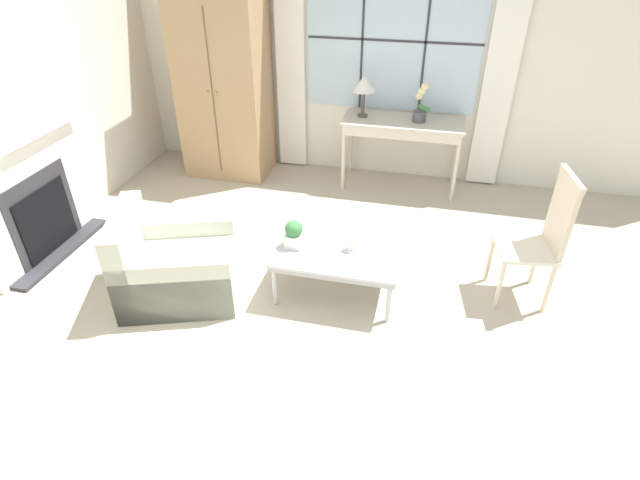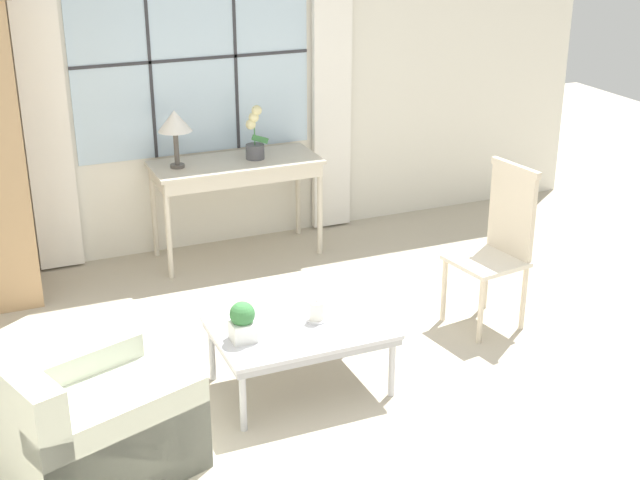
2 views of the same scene
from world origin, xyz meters
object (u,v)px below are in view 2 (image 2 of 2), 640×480
object	(u,v)px
potted_plant_small	(243,321)
pillar_candle	(317,312)
side_chair_wooden	(500,238)
coffee_table	(300,332)
console_table	(236,171)
table_lamp	(175,123)
armchair_upholstered	(86,427)
potted_orchid	(255,138)

from	to	relation	value
potted_plant_small	pillar_candle	bearing A→B (deg)	6.44
side_chair_wooden	coffee_table	distance (m)	1.61
console_table	coffee_table	distance (m)	2.16
table_lamp	coffee_table	bearing A→B (deg)	-85.52
table_lamp	side_chair_wooden	world-z (taller)	table_lamp
side_chair_wooden	coffee_table	bearing A→B (deg)	-169.59
console_table	table_lamp	distance (m)	0.64
coffee_table	potted_plant_small	distance (m)	0.40
armchair_upholstered	potted_plant_small	bearing A→B (deg)	17.29
coffee_table	console_table	bearing A→B (deg)	81.99
armchair_upholstered	coffee_table	xyz separation A→B (m)	(1.31, 0.33, 0.11)
armchair_upholstered	side_chair_wooden	xyz separation A→B (m)	(2.88, 0.62, 0.36)
potted_orchid	coffee_table	distance (m)	2.24
side_chair_wooden	pillar_candle	xyz separation A→B (m)	(-1.45, -0.27, -0.15)
coffee_table	pillar_candle	size ratio (longest dim) A/B	7.44
side_chair_wooden	potted_plant_small	world-z (taller)	side_chair_wooden
coffee_table	pillar_candle	xyz separation A→B (m)	(0.11, 0.02, 0.10)
table_lamp	armchair_upholstered	distance (m)	2.85
potted_plant_small	pillar_candle	distance (m)	0.49
side_chair_wooden	potted_plant_small	bearing A→B (deg)	-170.54
side_chair_wooden	console_table	bearing A→B (deg)	124.79
armchair_upholstered	pillar_candle	distance (m)	1.48
armchair_upholstered	table_lamp	bearing A→B (deg)	64.91
pillar_candle	console_table	bearing A→B (deg)	85.00
table_lamp	console_table	bearing A→B (deg)	-1.32
console_table	potted_orchid	xyz separation A→B (m)	(0.17, -0.00, 0.25)
potted_orchid	potted_plant_small	world-z (taller)	potted_orchid
potted_orchid	potted_plant_small	xyz separation A→B (m)	(-0.83, -2.14, -0.43)
coffee_table	potted_plant_small	xyz separation A→B (m)	(-0.36, -0.03, 0.16)
side_chair_wooden	potted_plant_small	distance (m)	1.96
side_chair_wooden	coffee_table	size ratio (longest dim) A/B	1.10
potted_plant_small	potted_orchid	bearing A→B (deg)	68.88
side_chair_wooden	coffee_table	world-z (taller)	side_chair_wooden
pillar_candle	table_lamp	bearing A→B (deg)	97.60
table_lamp	pillar_candle	world-z (taller)	table_lamp
console_table	armchair_upholstered	bearing A→B (deg)	-123.43
console_table	side_chair_wooden	bearing A→B (deg)	-55.21
armchair_upholstered	pillar_candle	world-z (taller)	armchair_upholstered
armchair_upholstered	console_table	bearing A→B (deg)	56.57
console_table	table_lamp	xyz separation A→B (m)	(-0.46, 0.01, 0.44)
potted_plant_small	pillar_candle	size ratio (longest dim) A/B	1.73
potted_orchid	coffee_table	world-z (taller)	potted_orchid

